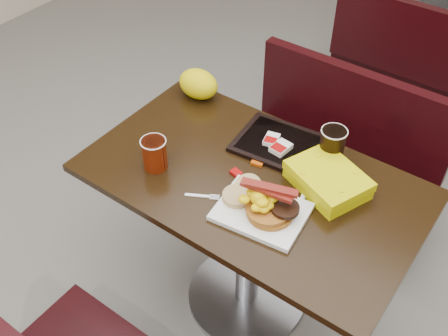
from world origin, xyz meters
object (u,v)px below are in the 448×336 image
Objects in this scene: pancake_stack at (270,211)px; paper_bag at (198,84)px; bench_far_s at (421,49)px; coffee_cup_near at (155,154)px; fork at (197,196)px; bench_near_n at (330,154)px; coffee_cup_far at (332,144)px; clamshell at (328,180)px; knife at (299,207)px; tray at (285,146)px; platter at (261,212)px; table_near at (249,245)px; hashbrown_sleeve_right at (281,148)px; hashbrown_sleeve_left at (271,139)px.

paper_bag is (-0.61, 0.40, 0.03)m from pancake_stack.
bench_far_s is 5.70× the size of paper_bag.
coffee_cup_near is 1.01× the size of fork.
bench_near_n is 0.68m from coffee_cup_far.
clamshell is (0.23, -0.58, 0.43)m from bench_near_n.
pancake_stack reaches higher than bench_far_s.
knife is 0.31m from tray.
platter is 0.38m from coffee_cup_far.
coffee_cup_near is at bearing -141.08° from coffee_cup_far.
pancake_stack is at bearing -87.35° from clamshell.
tray is at bearing 87.71° from table_near.
tray reaches higher than knife.
table_near is 3.29× the size of tray.
bench_near_n is 0.77m from paper_bag.
bench_near_n is 0.63m from tray.
fork is 0.68× the size of knife.
platter is 0.31m from hashbrown_sleeve_right.
knife is at bearing -74.14° from bench_near_n.
bench_near_n is at bearing 91.10° from platter.
fork is (-0.10, -0.18, 0.38)m from table_near.
platter is 2.39× the size of coffee_cup_near.
tray is 5.31× the size of hashbrown_sleeve_left.
coffee_cup_far is at bearing 170.14° from knife.
coffee_cup_far is at bearing 38.92° from coffee_cup_near.
table_near is at bearing -112.63° from knife.
hashbrown_sleeve_right is at bearing -151.08° from knife.
tray is 0.19m from coffee_cup_far.
bench_far_s is at bearing 94.25° from pancake_stack.
platter is (0.12, -0.82, 0.40)m from bench_near_n.
coffee_cup_near is at bearing -137.74° from tray.
pancake_stack is (0.03, 0.00, 0.02)m from platter.
platter is at bearing -81.86° from bench_near_n.
hashbrown_sleeve_right is 0.48m from paper_bag.
coffee_cup_far reaches higher than fork.
clamshell is (0.23, -0.09, 0.03)m from tray.
table_near is at bearing 31.66° from fork.
table_near is 6.78× the size of knife.
hashbrown_sleeve_right reaches higher than bench_near_n.
hashbrown_sleeve_right reaches higher than platter.
pancake_stack is 0.36m from tray.
platter is at bearing -35.01° from paper_bag.
table_near is at bearing 140.81° from pancake_stack.
tray is (-0.14, 0.33, -0.02)m from pancake_stack.
bench_near_n is at bearing 90.00° from table_near.
coffee_cup_near is at bearing -131.71° from clamshell.
hashbrown_sleeve_right reaches higher than fork.
clamshell is at bearing 152.58° from knife.
table_near is 9.89× the size of coffee_cup_near.
tray is at bearing 179.74° from clamshell.
table_near is 0.54m from coffee_cup_far.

